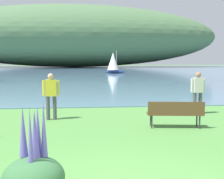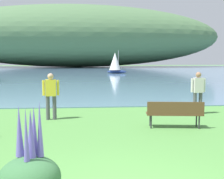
{
  "view_description": "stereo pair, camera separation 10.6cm",
  "coord_description": "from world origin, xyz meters",
  "px_view_note": "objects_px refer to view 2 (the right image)",
  "views": [
    {
      "loc": [
        -0.58,
        -4.13,
        2.23
      ],
      "look_at": [
        0.47,
        7.18,
        1.0
      ],
      "focal_mm": 45.29,
      "sensor_mm": 36.0,
      "label": 1
    },
    {
      "loc": [
        -0.48,
        -4.14,
        2.23
      ],
      "look_at": [
        0.47,
        7.18,
        1.0
      ],
      "focal_mm": 45.29,
      "sensor_mm": 36.0,
      "label": 2
    }
  ],
  "objects_px": {
    "person_at_shoreline": "(198,90)",
    "sailboat_toward_hillside": "(115,63)",
    "park_bench_near_camera": "(175,112)",
    "person_on_the_grass": "(51,93)"
  },
  "relations": [
    {
      "from": "person_at_shoreline",
      "to": "person_on_the_grass",
      "type": "distance_m",
      "value": 5.81
    },
    {
      "from": "person_at_shoreline",
      "to": "sailboat_toward_hillside",
      "type": "bearing_deg",
      "value": 90.48
    },
    {
      "from": "park_bench_near_camera",
      "to": "sailboat_toward_hillside",
      "type": "bearing_deg",
      "value": 87.74
    },
    {
      "from": "park_bench_near_camera",
      "to": "person_at_shoreline",
      "type": "relative_size",
      "value": 1.08
    },
    {
      "from": "park_bench_near_camera",
      "to": "sailboat_toward_hillside",
      "type": "distance_m",
      "value": 34.63
    },
    {
      "from": "park_bench_near_camera",
      "to": "person_on_the_grass",
      "type": "bearing_deg",
      "value": 158.46
    },
    {
      "from": "person_on_the_grass",
      "to": "person_at_shoreline",
      "type": "bearing_deg",
      "value": 5.67
    },
    {
      "from": "park_bench_near_camera",
      "to": "person_on_the_grass",
      "type": "distance_m",
      "value": 4.48
    },
    {
      "from": "park_bench_near_camera",
      "to": "person_on_the_grass",
      "type": "height_order",
      "value": "person_on_the_grass"
    },
    {
      "from": "person_at_shoreline",
      "to": "sailboat_toward_hillside",
      "type": "height_order",
      "value": "sailboat_toward_hillside"
    }
  ]
}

